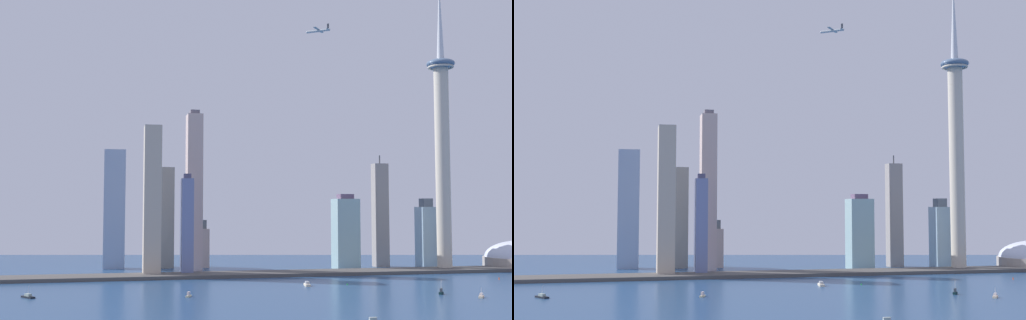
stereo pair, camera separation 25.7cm
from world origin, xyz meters
The scene contains 19 objects.
waterfront_pier centered at (0.00, 450.68, 1.77)m, with size 684.09×44.41×3.55m, color #4F4B49.
observation_tower centered at (187.61, 461.91, 151.05)m, with size 32.24×32.24×338.09m.
skyscraper_0 centered at (-75.65, 560.15, 25.05)m, with size 15.59×16.82×56.33m.
skyscraper_1 centered at (-140.71, 467.72, 78.14)m, with size 17.70×26.79×156.28m.
skyscraper_2 centered at (-92.31, 505.96, 88.49)m, with size 16.97×24.34×179.99m.
skyscraper_3 centered at (84.20, 502.16, 41.61)m, with size 27.31×24.49×86.67m.
skyscraper_4 centered at (137.31, 525.39, 62.32)m, with size 17.29×13.93×134.78m.
skyscraper_5 centered at (185.03, 500.20, 37.88)m, with size 19.67×22.23×81.86m.
skyscraper_6 centered at (-118.89, 566.15, 59.47)m, with size 18.87×22.98×118.94m.
skyscraper_7 centered at (-104.13, 469.02, 51.67)m, with size 12.51×18.38×106.55m.
skyscraper_8 centered at (-178.70, 567.67, 69.61)m, with size 24.68×18.32×139.22m.
boat_0 centered at (-121.35, 299.33, 1.47)m, with size 5.72×8.26×4.11m.
boat_1 centered at (-244.75, 320.56, 1.19)m, with size 12.11×14.59×9.40m.
boat_2 centered at (102.11, 244.91, 1.39)m, with size 7.52×8.12×8.30m.
boat_3 centered at (-7.74, 351.91, 1.48)m, with size 5.85×14.40×4.08m.
boat_6 centered at (81.81, 271.31, 1.82)m, with size 5.92×6.01×11.18m.
channel_buoy_0 centered at (30.33, 351.42, 0.81)m, with size 1.60×1.60×1.62m, color green.
channel_buoy_1 centered at (193.14, 363.70, 1.28)m, with size 1.36×1.36×2.57m, color #E54C19.
airplane centered at (20.30, 401.74, 250.17)m, with size 22.32×20.47×7.50m.
Camera 2 is at (-181.64, -228.37, 69.44)m, focal length 46.37 mm.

